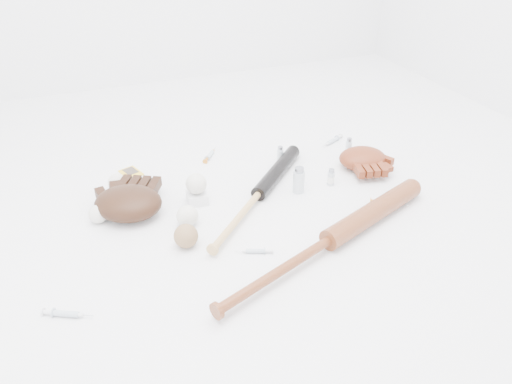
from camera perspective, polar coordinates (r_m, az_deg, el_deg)
name	(u,v)px	position (r m, az deg, el deg)	size (l,w,h in m)	color
bat_dark	(259,193)	(1.87, 0.31, -0.17)	(0.79, 0.06, 0.06)	black
bat_wood	(330,240)	(1.64, 8.43, -5.41)	(1.00, 0.07, 0.07)	brown
glove_dark	(128,203)	(1.83, -14.39, -1.19)	(0.29, 0.29, 0.10)	black
glove_tan	(363,158)	(2.13, 12.09, 3.80)	(0.24, 0.24, 0.09)	maroon
trading_card	(131,173)	(2.12, -14.09, 2.15)	(0.07, 0.09, 0.01)	yellow
pedestal	(197,197)	(1.87, -6.74, -0.62)	(0.07, 0.07, 0.04)	white
baseball_on_pedestal	(196,184)	(1.84, -6.85, 0.94)	(0.08, 0.08, 0.08)	silver
baseball_left	(98,214)	(1.83, -17.60, -2.41)	(0.07, 0.07, 0.07)	silver
baseball_upper	(117,182)	(2.00, -15.59, 1.07)	(0.07, 0.07, 0.07)	silver
baseball_mid	(187,216)	(1.74, -7.84, -2.74)	(0.08, 0.08, 0.08)	silver
baseball_aged	(186,236)	(1.65, -8.01, -5.00)	(0.08, 0.08, 0.08)	olive
syringe_0	(66,314)	(1.51, -20.90, -12.87)	(0.16, 0.03, 0.02)	#ADBCC6
syringe_1	(255,251)	(1.62, -0.08, -6.76)	(0.13, 0.02, 0.02)	#ADBCC6
syringe_2	(210,155)	(2.19, -5.29, 4.23)	(0.15, 0.03, 0.02)	#ADBCC6
syringe_3	(388,203)	(1.91, 14.81, -1.20)	(0.15, 0.03, 0.02)	#ADBCC6
syringe_4	(333,141)	(2.33, 8.75, 5.81)	(0.16, 0.03, 0.02)	#ADBCC6
vial_0	(280,154)	(2.13, 2.76, 4.36)	(0.03, 0.03, 0.07)	silver
vial_1	(349,145)	(2.24, 10.55, 5.25)	(0.03, 0.03, 0.07)	silver
vial_2	(331,177)	(1.98, 8.57, 1.70)	(0.03, 0.03, 0.07)	silver
vial_3	(299,180)	(1.91, 4.92, 1.39)	(0.04, 0.04, 0.10)	silver
vial_4	(120,206)	(1.84, -15.28, -1.57)	(0.03, 0.03, 0.08)	silver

